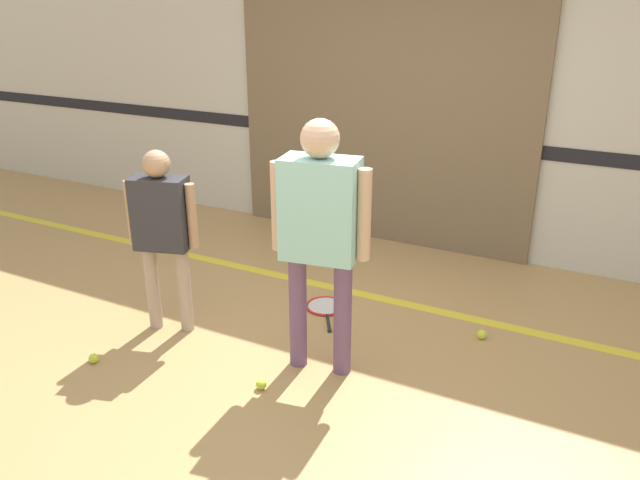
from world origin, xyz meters
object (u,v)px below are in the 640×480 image
(tennis_ball_by_spare_racket, at_px, (297,303))
(person_student_left, at_px, (162,223))
(person_instructor, at_px, (320,223))
(racket_spare_on_floor, at_px, (326,307))
(tennis_ball_stray_left, at_px, (482,335))
(tennis_ball_stray_right, at_px, (94,358))
(tennis_ball_near_instructor, at_px, (261,384))

(tennis_ball_by_spare_racket, bearing_deg, person_student_left, -133.18)
(person_instructor, relative_size, person_student_left, 1.23)
(racket_spare_on_floor, bearing_deg, tennis_ball_by_spare_racket, -98.04)
(person_student_left, xyz_separation_m, tennis_ball_by_spare_racket, (0.66, 0.70, -0.79))
(tennis_ball_by_spare_racket, distance_m, tennis_ball_stray_left, 1.41)
(person_instructor, xyz_separation_m, racket_spare_on_floor, (-0.33, 0.75, -1.00))
(tennis_ball_by_spare_racket, bearing_deg, person_instructor, -50.63)
(person_instructor, bearing_deg, tennis_ball_stray_right, -164.02)
(person_student_left, xyz_separation_m, racket_spare_on_floor, (0.86, 0.79, -0.81))
(tennis_ball_near_instructor, height_order, tennis_ball_stray_left, same)
(person_student_left, bearing_deg, tennis_ball_stray_left, 6.33)
(tennis_ball_stray_left, bearing_deg, tennis_ball_stray_right, -146.06)
(tennis_ball_stray_right, bearing_deg, person_instructor, 25.38)
(tennis_ball_stray_right, bearing_deg, racket_spare_on_floor, 53.70)
(person_instructor, height_order, tennis_ball_by_spare_racket, person_instructor)
(tennis_ball_near_instructor, relative_size, tennis_ball_stray_left, 1.00)
(person_instructor, bearing_deg, tennis_ball_by_spare_racket, 119.97)
(tennis_ball_near_instructor, distance_m, tennis_ball_stray_left, 1.63)
(tennis_ball_near_instructor, xyz_separation_m, tennis_ball_stray_left, (1.07, 1.23, 0.00))
(person_instructor, xyz_separation_m, person_student_left, (-1.20, -0.04, -0.19))
(tennis_ball_stray_right, bearing_deg, tennis_ball_near_instructor, 12.75)
(person_student_left, distance_m, racket_spare_on_floor, 1.42)
(person_student_left, relative_size, tennis_ball_near_instructor, 20.11)
(tennis_ball_near_instructor, distance_m, tennis_ball_by_spare_racket, 1.09)
(person_student_left, xyz_separation_m, tennis_ball_stray_left, (2.05, 0.88, -0.79))
(person_instructor, distance_m, tennis_ball_by_spare_racket, 1.30)
(racket_spare_on_floor, relative_size, tennis_ball_stray_left, 8.54)
(racket_spare_on_floor, height_order, tennis_ball_by_spare_racket, tennis_ball_by_spare_racket)
(person_student_left, relative_size, tennis_ball_by_spare_racket, 20.11)
(person_instructor, height_order, person_student_left, person_instructor)
(person_instructor, bearing_deg, racket_spare_on_floor, 104.69)
(person_student_left, bearing_deg, racket_spare_on_floor, 25.39)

